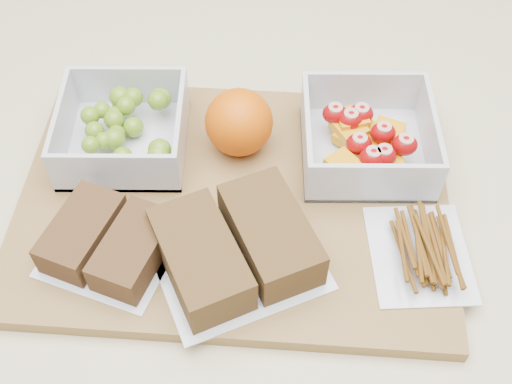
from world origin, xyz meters
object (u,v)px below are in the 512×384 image
cutting_board (234,201)px  grape_container (126,129)px  sandwich_bag_center (236,247)px  fruit_container (366,140)px  orange (239,122)px  pretzel_bag (422,248)px  sandwich_bag_left (108,242)px

cutting_board → grape_container: size_ratio=3.36×
cutting_board → sandwich_bag_center: sandwich_bag_center is taller
fruit_container → orange: (-0.13, 0.01, 0.01)m
sandwich_bag_center → pretzel_bag: 0.17m
cutting_board → sandwich_bag_left: (-0.11, -0.07, 0.03)m
cutting_board → orange: orange is taller
fruit_container → sandwich_bag_center: size_ratio=0.71×
fruit_container → sandwich_bag_center: bearing=-134.9°
grape_container → orange: 0.12m
sandwich_bag_center → pretzel_bag: size_ratio=1.62×
cutting_board → sandwich_bag_left: bearing=-145.6°
orange → cutting_board: bearing=-93.6°
grape_container → sandwich_bag_center: grape_container is taller
sandwich_bag_left → orange: bearing=48.9°
cutting_board → orange: (0.00, 0.07, 0.04)m
cutting_board → sandwich_bag_center: (0.00, -0.07, 0.03)m
grape_container → fruit_container: bearing=-2.7°
grape_container → orange: bearing=-0.4°
orange → sandwich_bag_left: size_ratio=0.49×
sandwich_bag_center → fruit_container: bearing=45.1°
cutting_board → orange: 0.08m
grape_container → sandwich_bag_left: size_ratio=0.90×
fruit_container → sandwich_bag_left: (-0.24, -0.12, -0.00)m
sandwich_bag_left → sandwich_bag_center: 0.12m
orange → sandwich_bag_left: (-0.12, -0.13, -0.02)m
sandwich_bag_center → pretzel_bag: sandwich_bag_center is taller
orange → sandwich_bag_center: bearing=-89.9°
cutting_board → fruit_container: bearing=26.6°
cutting_board → grape_container: grape_container is taller
orange → sandwich_bag_center: 0.14m
cutting_board → sandwich_bag_center: bearing=-82.6°
cutting_board → fruit_container: (0.13, 0.06, 0.03)m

